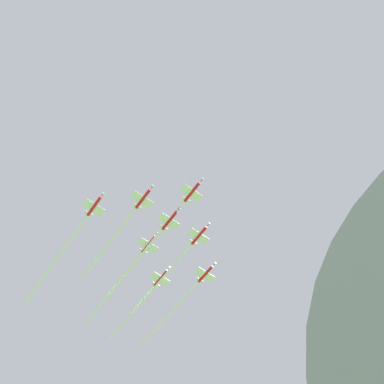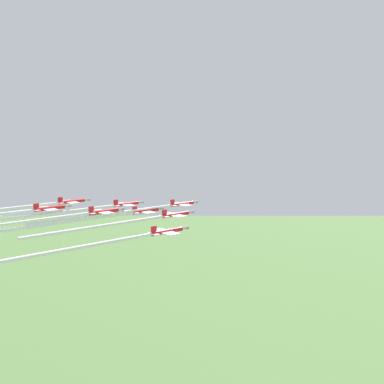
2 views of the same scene
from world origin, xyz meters
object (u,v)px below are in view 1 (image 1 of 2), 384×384
at_px(jet_center_rear, 70,240).
at_px(jet_port_inner, 177,261).
at_px(jet_starboard_trail, 146,296).
at_px(jet_starboard_outer, 183,298).
at_px(jet_port_trail, 127,272).
at_px(jet_lead, 167,223).
at_px(jet_port_outer, 149,246).
at_px(jet_starboard_inner, 123,224).

bearing_deg(jet_center_rear, jet_port_inner, 156.55).
xyz_separation_m(jet_center_rear, jet_starboard_trail, (-44.95, 4.52, 2.29)).
distance_m(jet_starboard_outer, jet_port_trail, 30.01).
relative_size(jet_starboard_outer, jet_port_trail, 0.97).
relative_size(jet_lead, jet_port_outer, 1.10).
xyz_separation_m(jet_lead, jet_starboard_inner, (11.49, -14.97, -0.03)).
xyz_separation_m(jet_center_rear, jet_port_trail, (-28.90, 7.13, 1.92)).
relative_size(jet_starboard_outer, jet_starboard_trail, 1.20).
relative_size(jet_port_inner, jet_port_outer, 1.02).
bearing_deg(jet_starboard_outer, jet_starboard_inner, 20.85).
relative_size(jet_lead, jet_starboard_outer, 1.04).
bearing_deg(jet_starboard_trail, jet_port_outer, 59.46).
distance_m(jet_starboard_inner, jet_port_outer, 15.05).
height_order(jet_lead, jet_port_outer, jet_lead).
distance_m(jet_center_rear, jet_port_trail, 29.83).
distance_m(jet_lead, jet_port_outer, 13.77).
xyz_separation_m(jet_port_inner, jet_port_trail, (9.44, -22.83, 1.40)).
distance_m(jet_port_inner, jet_center_rear, 48.66).
bearing_deg(jet_starboard_trail, jet_port_inner, 90.00).
height_order(jet_lead, jet_port_trail, jet_port_trail).
xyz_separation_m(jet_starboard_outer, jet_port_trail, (27.85, -11.16, 0.69)).
height_order(jet_starboard_outer, jet_port_trail, jet_port_trail).
distance_m(jet_lead, jet_port_trail, 32.43).
height_order(jet_starboard_outer, jet_center_rear, jet_starboard_outer).
relative_size(jet_lead, jet_center_rear, 0.93).
bearing_deg(jet_port_outer, jet_starboard_inner, 8.21).
bearing_deg(jet_starboard_outer, jet_lead, 43.86).
bearing_deg(jet_starboard_inner, jet_lead, 142.05).
height_order(jet_lead, jet_starboard_trail, jet_starboard_trail).
bearing_deg(jet_port_trail, jet_starboard_inner, 54.43).
bearing_deg(jet_port_inner, jet_starboard_outer, -133.07).
height_order(jet_center_rear, jet_port_trail, jet_port_trail).
relative_size(jet_starboard_outer, jet_center_rear, 0.89).
height_order(jet_lead, jet_starboard_outer, jet_starboard_outer).
xyz_separation_m(jet_starboard_inner, jet_port_trail, (-19.63, -16.40, 1.11)).
xyz_separation_m(jet_starboard_inner, jet_center_rear, (9.26, -23.53, -0.81)).
bearing_deg(jet_port_inner, jet_center_rear, -23.45).
bearing_deg(jet_starboard_trail, jet_starboard_outer, 145.14).
bearing_deg(jet_lead, jet_starboard_inner, -37.95).
bearing_deg(jet_port_outer, jet_port_inner, 175.89).
relative_size(jet_port_inner, jet_starboard_trail, 1.15).
distance_m(jet_lead, jet_starboard_trail, 41.74).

